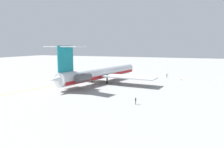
# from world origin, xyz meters

# --- Properties ---
(ground) EXTENTS (333.00, 333.00, 0.00)m
(ground) POSITION_xyz_m (0.00, 0.00, 0.00)
(ground) COLOR gray
(main_jetliner) EXTENTS (43.99, 39.21, 12.91)m
(main_jetliner) POSITION_xyz_m (6.31, 4.19, 3.52)
(main_jetliner) COLOR silver
(main_jetliner) RESTS_ON ground
(ground_crew_near_nose) EXTENTS (0.34, 0.32, 1.73)m
(ground_crew_near_nose) POSITION_xyz_m (-14.33, 24.76, 1.10)
(ground_crew_near_nose) COLOR black
(ground_crew_near_nose) RESTS_ON ground
(ground_crew_near_tail) EXTENTS (0.35, 0.28, 1.65)m
(ground_crew_near_tail) POSITION_xyz_m (27.81, 22.88, 1.05)
(ground_crew_near_tail) COLOR black
(ground_crew_near_tail) RESTS_ON ground
(safety_cone_nose) EXTENTS (0.40, 0.40, 0.55)m
(safety_cone_nose) POSITION_xyz_m (-21.27, -3.59, 0.28)
(safety_cone_nose) COLOR #EA590F
(safety_cone_nose) RESTS_ON ground
(safety_cone_wingtip) EXTENTS (0.40, 0.40, 0.55)m
(safety_cone_wingtip) POSITION_xyz_m (-10.43, 30.51, 0.28)
(safety_cone_wingtip) COLOR #EA590F
(safety_cone_wingtip) RESTS_ON ground
(taxiway_centreline) EXTENTS (73.79, 21.42, 0.01)m
(taxiway_centreline) POSITION_xyz_m (5.10, -4.21, 0.00)
(taxiway_centreline) COLOR gold
(taxiway_centreline) RESTS_ON ground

